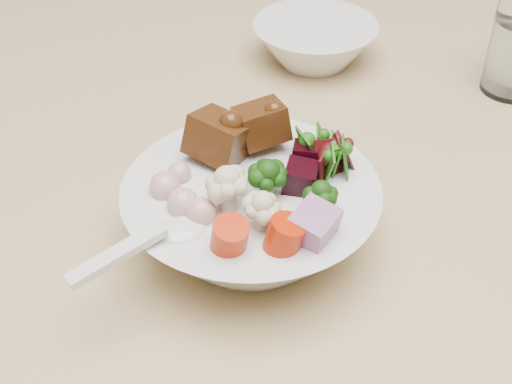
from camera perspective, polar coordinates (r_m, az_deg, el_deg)
The scene contains 5 objects.
dining_table at distance 0.80m, azimuth 19.37°, elevation -2.84°, with size 1.87×1.20×0.82m.
chair_far at distance 1.43m, azimuth -1.32°, elevation 7.49°, with size 0.45×0.45×0.89m.
food_bowl at distance 0.60m, azimuth -0.27°, elevation -1.53°, with size 0.21×0.21×0.12m.
soup_spoon at distance 0.54m, azimuth -7.29°, elevation -3.62°, with size 0.11×0.06×0.02m.
side_bowl at distance 0.87m, azimuth 4.71°, elevation 11.78°, with size 0.15×0.15×0.05m, color silver, non-canonical shape.
Camera 1 is at (-0.24, -0.30, 1.25)m, focal length 50.00 mm.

